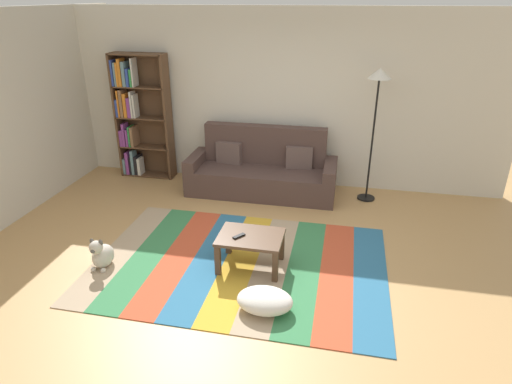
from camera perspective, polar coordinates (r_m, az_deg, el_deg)
name	(u,v)px	position (r m, az deg, el deg)	size (l,w,h in m)	color
ground_plane	(249,263)	(5.15, -0.97, -9.16)	(14.00, 14.00, 0.00)	tan
back_wall	(284,99)	(6.97, 3.67, 11.90)	(6.80, 0.10, 2.70)	silver
left_wall	(11,117)	(6.76, -29.21, 8.50)	(0.10, 5.50, 2.70)	beige
rug	(240,263)	(5.13, -2.14, -9.24)	(3.31, 2.30, 0.01)	tan
couch	(262,171)	(6.80, 0.81, 2.70)	(2.26, 0.80, 1.00)	#4C3833
bookshelf	(137,116)	(7.53, -15.20, 9.47)	(0.90, 0.28, 2.02)	brown
coffee_table	(251,241)	(4.90, -0.72, -6.42)	(0.72, 0.53, 0.40)	#513826
pouf	(265,301)	(4.40, 1.15, -13.91)	(0.55, 0.40, 0.21)	white
dog	(102,255)	(5.29, -19.38, -7.67)	(0.22, 0.35, 0.40)	beige
standing_lamp	(378,92)	(6.40, 15.53, 12.40)	(0.32, 0.32, 1.94)	black
tv_remote	(239,236)	(4.84, -2.23, -5.74)	(0.04, 0.15, 0.02)	black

